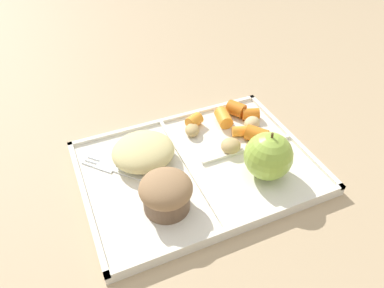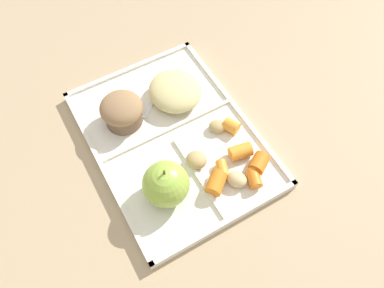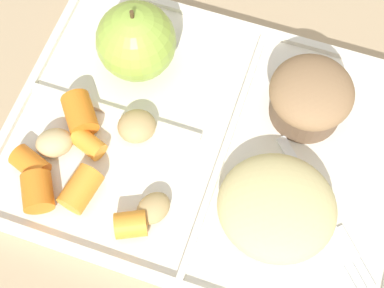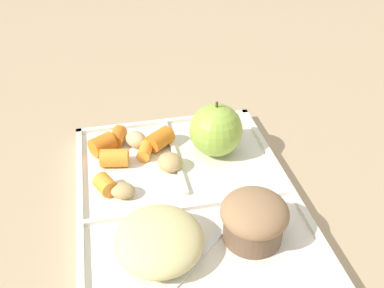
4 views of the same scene
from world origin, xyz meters
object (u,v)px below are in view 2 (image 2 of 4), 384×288
green_apple (166,184)px  bran_muffin (122,111)px  lunch_tray (173,139)px  plastic_fork (160,83)px

green_apple → bran_muffin: 0.16m
green_apple → lunch_tray: bearing=-32.9°
plastic_fork → bran_muffin: bearing=114.6°
green_apple → plastic_fork: size_ratio=0.68×
bran_muffin → plastic_fork: size_ratio=0.63×
lunch_tray → bran_muffin: bearing=38.1°
bran_muffin → plastic_fork: (0.04, -0.09, -0.03)m
green_apple → plastic_fork: bearing=-24.5°
lunch_tray → bran_muffin: 0.10m
plastic_fork → lunch_tray: bearing=162.8°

